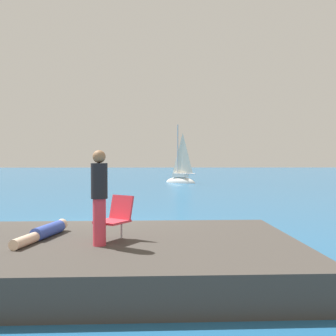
{
  "coord_description": "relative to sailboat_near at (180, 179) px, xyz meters",
  "views": [
    {
      "loc": [
        1.75,
        -10.47,
        2.06
      ],
      "look_at": [
        2.19,
        16.63,
        1.41
      ],
      "focal_mm": 39.0,
      "sensor_mm": 36.0,
      "label": 1
    }
  ],
  "objects": [
    {
      "name": "person_standing",
      "position": [
        -2.67,
        -25.52,
        1.16
      ],
      "size": [
        0.28,
        0.28,
        1.62
      ],
      "rotation": [
        0.0,
        0.0,
        1.28
      ],
      "color": "#DB384C",
      "rests_on": "shore_ledge"
    },
    {
      "name": "shore_ledge",
      "position": [
        -2.89,
        -25.11,
        -0.0
      ],
      "size": [
        7.57,
        4.34,
        0.6
      ],
      "primitive_type": "cube",
      "rotation": [
        0.0,
        0.0,
        0.02
      ],
      "color": "#423D38",
      "rests_on": "ground"
    },
    {
      "name": "boulder_inland",
      "position": [
        -1.71,
        -23.06,
        -0.3
      ],
      "size": [
        1.15,
        1.38,
        0.99
      ],
      "primitive_type": "cube",
      "rotation": [
        -0.15,
        -0.18,
        1.47
      ],
      "color": "#3F382F",
      "rests_on": "ground"
    },
    {
      "name": "boulder_seaward",
      "position": [
        0.47,
        -22.91,
        -0.3
      ],
      "size": [
        1.22,
        0.99,
        0.83
      ],
      "primitive_type": "cube",
      "rotation": [
        -0.09,
        0.19,
        3.01
      ],
      "color": "#3F4030",
      "rests_on": "ground"
    },
    {
      "name": "person_sunbather",
      "position": [
        -3.79,
        -24.92,
        0.41
      ],
      "size": [
        0.54,
        1.74,
        0.25
      ],
      "rotation": [
        0.0,
        0.0,
        4.51
      ],
      "color": "#334CB2",
      "rests_on": "shore_ledge"
    },
    {
      "name": "sailboat_near",
      "position": [
        0.0,
        0.0,
        0.0
      ],
      "size": [
        2.96,
        2.56,
        5.6
      ],
      "rotation": [
        0.0,
        0.0,
        2.51
      ],
      "color": "white",
      "rests_on": "ground"
    },
    {
      "name": "beach_chair",
      "position": [
        -2.44,
        -25.09,
        0.74
      ],
      "size": [
        0.73,
        0.76,
        0.8
      ],
      "rotation": [
        0.0,
        0.0,
        4.14
      ],
      "color": "#E03342",
      "rests_on": "shore_ledge"
    },
    {
      "name": "ground_plane",
      "position": [
        -3.36,
        -21.23,
        -0.3
      ],
      "size": [
        160.0,
        160.0,
        0.0
      ],
      "primitive_type": "plane",
      "color": "#236093"
    }
  ]
}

